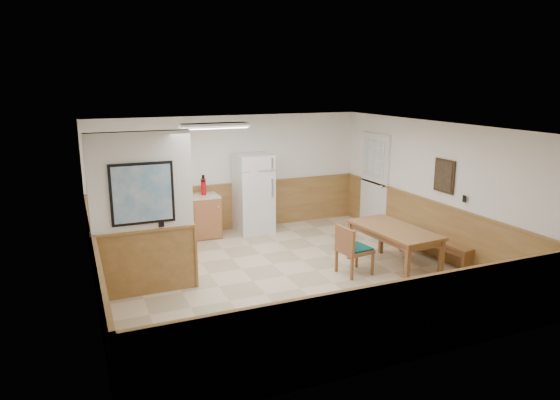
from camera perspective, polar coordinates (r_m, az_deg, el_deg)
name	(u,v)px	position (r m, az deg, el deg)	size (l,w,h in m)	color
ground	(286,276)	(8.53, 0.65, -8.64)	(6.00, 6.00, 0.00)	beige
ceiling	(286,127)	(7.93, 0.69, 8.34)	(6.00, 6.00, 0.02)	silver
back_wall	(231,173)	(10.89, -5.67, 3.04)	(6.00, 0.02, 2.50)	white
right_wall	(433,189)	(9.71, 17.12, 1.22)	(0.02, 6.00, 2.50)	white
left_wall	(90,224)	(7.50, -20.86, -2.57)	(0.02, 6.00, 2.50)	white
wainscot_back	(232,207)	(11.03, -5.55, -0.81)	(6.00, 0.04, 1.00)	#AB8044
wainscot_right	(430,228)	(9.87, 16.73, -3.04)	(0.04, 6.00, 1.00)	#AB8044
wainscot_left	(96,274)	(7.73, -20.25, -7.92)	(0.04, 6.00, 1.00)	#AB8044
partition_wall	(143,216)	(7.74, -15.38, -1.81)	(1.50, 0.20, 2.50)	white
kitchen_counter	(180,218)	(10.48, -11.36, -2.01)	(2.20, 0.61, 1.00)	#9E5B38
exterior_door	(374,181)	(11.21, 10.72, 2.13)	(0.07, 1.02, 2.15)	white
kitchen_window	(130,166)	(10.40, -16.79, 3.71)	(0.80, 0.04, 1.00)	white
wall_painting	(444,176)	(9.41, 18.25, 2.63)	(0.04, 0.50, 0.60)	#332314
fluorescent_fixture	(214,126)	(8.89, -7.50, 8.43)	(1.20, 0.30, 0.09)	white
refrigerator	(253,193)	(10.75, -3.06, 0.76)	(0.77, 0.73, 1.70)	white
dining_table	(394,233)	(8.81, 12.89, -3.73)	(0.96, 1.73, 0.75)	olive
dining_bench	(436,243)	(9.49, 17.41, -4.74)	(0.53, 1.60, 0.45)	olive
dining_chair	(350,247)	(8.49, 8.05, -5.32)	(0.74, 0.55, 0.85)	olive
fire_extinguisher	(203,186)	(10.45, -8.74, 1.57)	(0.13, 0.13, 0.42)	red
soap_bottle	(131,196)	(10.20, -16.70, 0.48)	(0.07, 0.07, 0.24)	green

